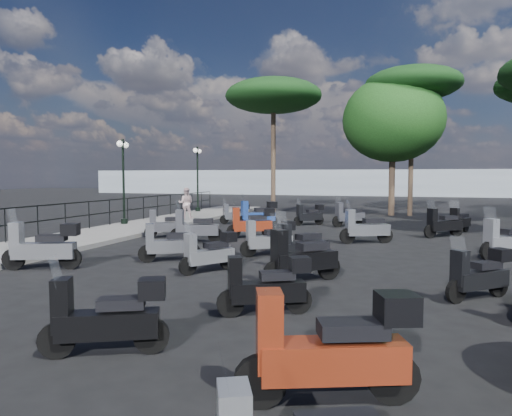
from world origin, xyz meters
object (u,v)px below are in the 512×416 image
(scooter_4, at_px, (166,226))
(scooter_7, at_px, (209,253))
(scooter_13, at_px, (365,228))
(scooter_26, at_px, (459,222))
(scooter_6, at_px, (106,318))
(scooter_15, at_px, (330,351))
(pine_2, at_px, (273,96))
(scooter_14, at_px, (309,215))
(scooter_25, at_px, (507,239))
(scooter_9, at_px, (258,215))
(scooter_8, at_px, (195,228))
(scooter_2, at_px, (168,245))
(scooter_1, at_px, (43,247))
(scooter_19, at_px, (443,224))
(scooter_12, at_px, (269,239))
(scooter_18, at_px, (300,247))
(lamp_post_1, at_px, (123,176))
(broadleaf_tree, at_px, (393,120))
(scooter_5, at_px, (235,214))
(scooter_3, at_px, (252,223))
(scooter_20, at_px, (349,216))
(pedestrian_far, at_px, (186,203))
(scooter_17, at_px, (301,259))
(lamp_post_2, at_px, (198,175))
(scooter_16, at_px, (479,275))
(scooter_11, at_px, (266,287))
(pine_0, at_px, (413,85))

(scooter_4, distance_m, scooter_7, 6.36)
(scooter_13, bearing_deg, scooter_26, -66.41)
(scooter_6, bearing_deg, scooter_15, -123.89)
(scooter_4, xyz_separation_m, pine_2, (0.81, 11.88, 6.55))
(scooter_14, bearing_deg, scooter_25, -177.60)
(scooter_7, bearing_deg, scooter_9, -43.59)
(scooter_4, relative_size, scooter_8, 0.87)
(scooter_8, bearing_deg, scooter_2, 176.66)
(scooter_4, relative_size, scooter_6, 1.03)
(scooter_1, height_order, scooter_25, scooter_1)
(scooter_15, height_order, scooter_19, scooter_15)
(scooter_12, relative_size, scooter_18, 0.99)
(lamp_post_1, bearing_deg, scooter_12, -48.42)
(pine_2, bearing_deg, lamp_post_1, -115.09)
(broadleaf_tree, bearing_deg, scooter_18, -96.82)
(lamp_post_1, relative_size, scooter_15, 2.11)
(scooter_5, xyz_separation_m, broadleaf_tree, (6.98, 7.04, 5.00))
(scooter_3, xyz_separation_m, broadleaf_tree, (4.69, 11.61, 4.92))
(scooter_3, xyz_separation_m, scooter_19, (6.65, 2.30, -0.06))
(scooter_8, bearing_deg, scooter_12, -135.19)
(scooter_13, xyz_separation_m, scooter_20, (-1.07, 5.07, -0.02))
(scooter_4, bearing_deg, scooter_13, -109.87)
(scooter_13, bearing_deg, pedestrian_far, 35.86)
(scooter_17, relative_size, scooter_25, 0.98)
(lamp_post_2, relative_size, scooter_16, 3.15)
(scooter_7, bearing_deg, scooter_15, 159.79)
(scooter_26, bearing_deg, scooter_14, 17.82)
(scooter_9, xyz_separation_m, scooter_11, (3.87, -12.09, -0.09))
(scooter_4, height_order, scooter_8, scooter_8)
(scooter_7, relative_size, scooter_17, 0.88)
(lamp_post_2, relative_size, scooter_7, 2.95)
(scooter_6, height_order, scooter_15, scooter_15)
(scooter_16, bearing_deg, pedestrian_far, 3.55)
(lamp_post_1, height_order, scooter_9, lamp_post_1)
(scooter_11, distance_m, scooter_19, 11.57)
(scooter_25, bearing_deg, scooter_20, -2.01)
(lamp_post_1, relative_size, scooter_11, 2.58)
(scooter_11, relative_size, scooter_17, 0.98)
(pedestrian_far, distance_m, scooter_2, 10.68)
(scooter_20, relative_size, scooter_26, 0.93)
(scooter_3, xyz_separation_m, scooter_5, (-2.30, 4.57, -0.08))
(scooter_17, bearing_deg, scooter_5, -17.29)
(scooter_17, height_order, pine_2, pine_2)
(scooter_19, height_order, scooter_20, scooter_20)
(scooter_8, relative_size, scooter_19, 1.23)
(scooter_7, bearing_deg, lamp_post_2, -28.35)
(scooter_3, height_order, scooter_14, scooter_3)
(lamp_post_1, distance_m, pine_0, 16.57)
(scooter_17, bearing_deg, scooter_14, -33.92)
(pine_2, bearing_deg, scooter_15, -73.42)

